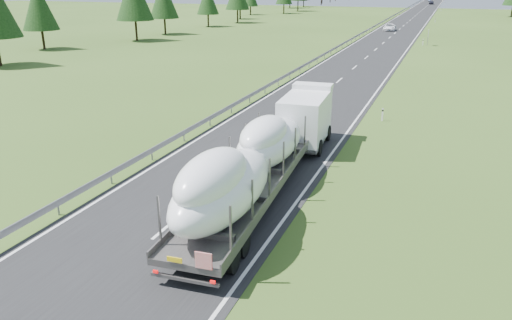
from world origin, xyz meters
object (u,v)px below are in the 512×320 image
(highway_sign, at_px, (428,34))
(boat_truck, at_px, (262,152))
(distant_car_dark, at_px, (431,2))
(distant_van, at_px, (390,27))
(distant_car_blue, at_px, (429,0))

(highway_sign, distance_m, boat_truck, 66.35)
(highway_sign, relative_size, distant_car_dark, 0.55)
(distant_van, bearing_deg, distant_car_dark, 86.31)
(distant_car_dark, relative_size, distant_car_blue, 1.23)
(highway_sign, relative_size, distant_car_blue, 0.68)
(highway_sign, bearing_deg, distant_car_dark, 92.34)
(distant_car_dark, xyz_separation_m, distant_car_blue, (-2.40, 31.92, -0.17))
(distant_van, xyz_separation_m, distant_car_blue, (0.29, 159.84, -0.08))
(distant_car_dark, bearing_deg, distant_car_blue, 94.19)
(distant_car_dark, bearing_deg, distant_van, -91.31)
(distant_car_dark, height_order, distant_car_blue, distant_car_dark)
(boat_truck, distance_m, distant_car_blue, 249.77)
(boat_truck, xyz_separation_m, distant_car_dark, (-1.59, 217.82, -1.40))
(boat_truck, height_order, distant_car_dark, boat_truck)
(distant_car_blue, bearing_deg, distant_van, -93.98)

